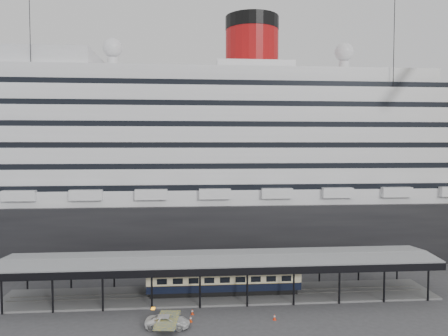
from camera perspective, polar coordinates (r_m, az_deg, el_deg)
The scene contains 8 objects.
ground at distance 54.91m, azimuth 0.05°, elevation -18.05°, with size 200.00×200.00×0.00m, color #3B3B3E.
cruise_ship at distance 83.19m, azimuth -1.81°, elevation 2.05°, with size 130.00×30.00×43.90m.
platform_canopy at distance 58.85m, azimuth -0.38°, elevation -14.16°, with size 56.00×9.18×5.30m.
port_truck at distance 50.32m, azimuth -7.37°, elevation -19.28°, with size 2.21×4.78×1.33m, color silver.
pullman_carriage at distance 58.86m, azimuth 0.01°, elevation -14.10°, with size 20.01×2.80×19.64m.
traffic_cone_left at distance 53.60m, azimuth -4.16°, elevation -18.22°, with size 0.42×0.42×0.67m.
traffic_cone_mid at distance 51.59m, azimuth -4.38°, elevation -19.06°, with size 0.47×0.47×0.71m.
traffic_cone_right at distance 52.31m, azimuth 6.62°, elevation -18.77°, with size 0.35×0.35×0.68m.
Camera 1 is at (-4.39, -51.06, 19.72)m, focal length 35.00 mm.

